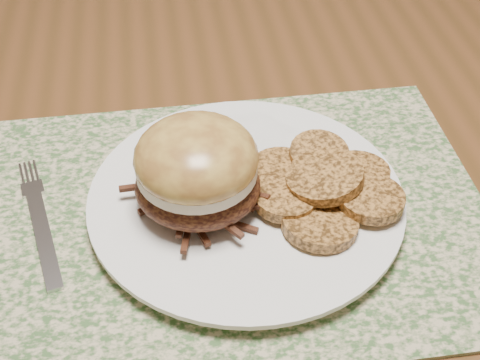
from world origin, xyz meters
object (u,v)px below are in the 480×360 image
Objects in this scene: dining_table at (375,206)px; pork_sandwich at (197,170)px; fork at (40,219)px; dinner_plate at (246,201)px.

pork_sandwich is at bearing -160.03° from dining_table.
dining_table is 9.24× the size of fork.
fork is at bearing -170.54° from dining_table.
dining_table is 5.77× the size of dinner_plate.
pork_sandwich reaches higher than dining_table.
dining_table is at bearing -3.41° from fork.
pork_sandwich is 0.15m from fork.
dinner_plate is 1.60× the size of fork.
dining_table is at bearing 23.13° from dinner_plate.
dinner_plate reaches higher than dining_table.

